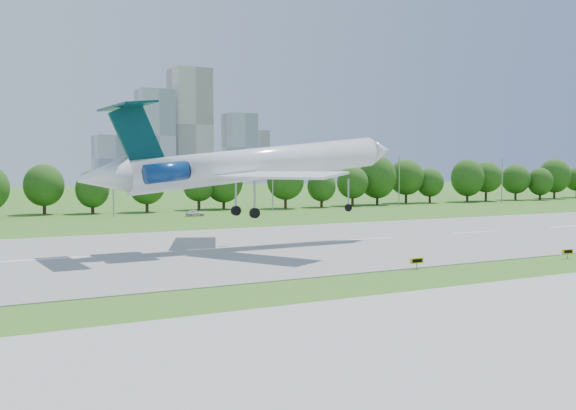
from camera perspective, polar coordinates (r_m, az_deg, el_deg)
The scene contains 9 objects.
ground at distance 67.02m, azimuth 18.95°, elevation -5.07°, with size 600.00×600.00×0.00m, color #396C1C.
runway at distance 85.90m, azimuth 6.68°, elevation -3.08°, with size 400.00×45.00×0.08m, color gray.
tree_line at distance 145.62m, azimuth -8.44°, elevation 1.94°, with size 288.40×8.40×10.40m.
light_poles at distance 135.36m, azimuth -8.02°, elevation 1.91°, with size 175.90×0.25×12.19m.
skyline at distance 461.01m, azimuth -9.09°, elevation 5.86°, with size 127.00×52.00×80.00m.
airliner at distance 76.85m, azimuth -3.78°, elevation 3.65°, with size 42.33×30.63×13.19m.
taxi_sign_left at distance 62.04m, azimuth 11.38°, elevation -4.89°, with size 1.51×0.20×1.06m.
taxi_sign_centre at distance 73.91m, azimuth 23.59°, elevation -3.82°, with size 1.44×0.36×1.00m.
service_vehicle_b at distance 128.62m, azimuth -8.26°, elevation -0.71°, with size 1.49×3.70×1.26m, color silver.
Camera 1 is at (-48.48, -45.27, 9.55)m, focal length 40.00 mm.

